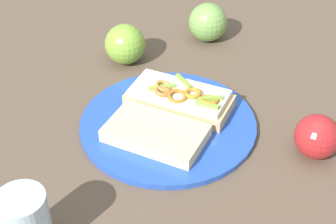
# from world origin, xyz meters

# --- Properties ---
(ground_plane) EXTENTS (2.00, 2.00, 0.00)m
(ground_plane) POSITION_xyz_m (0.00, 0.00, 0.00)
(ground_plane) COLOR brown
(ground_plane) RESTS_ON ground
(plate) EXTENTS (0.30, 0.30, 0.01)m
(plate) POSITION_xyz_m (0.00, 0.00, 0.01)
(plate) COLOR #254EB4
(plate) RESTS_ON ground_plane
(sandwich) EXTENTS (0.20, 0.15, 0.04)m
(sandwich) POSITION_xyz_m (-0.02, -0.04, 0.03)
(sandwich) COLOR tan
(sandwich) RESTS_ON plate
(bread_slice_side) EXTENTS (0.18, 0.15, 0.02)m
(bread_slice_side) POSITION_xyz_m (0.02, 0.04, 0.02)
(bread_slice_side) COLOR beige
(bread_slice_side) RESTS_ON plate
(apple_1) EXTENTS (0.11, 0.11, 0.08)m
(apple_1) POSITION_xyz_m (0.09, -0.20, 0.04)
(apple_1) COLOR #78A936
(apple_1) RESTS_ON ground_plane
(apple_2) EXTENTS (0.09, 0.09, 0.07)m
(apple_2) POSITION_xyz_m (-0.23, 0.06, 0.04)
(apple_2) COLOR #A72022
(apple_2) RESTS_ON ground_plane
(apple_3) EXTENTS (0.09, 0.09, 0.08)m
(apple_3) POSITION_xyz_m (-0.08, -0.29, 0.04)
(apple_3) COLOR #70A049
(apple_3) RESTS_ON ground_plane
(drinking_glass) EXTENTS (0.06, 0.06, 0.09)m
(drinking_glass) POSITION_xyz_m (0.17, 0.25, 0.05)
(drinking_glass) COLOR silver
(drinking_glass) RESTS_ON ground_plane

